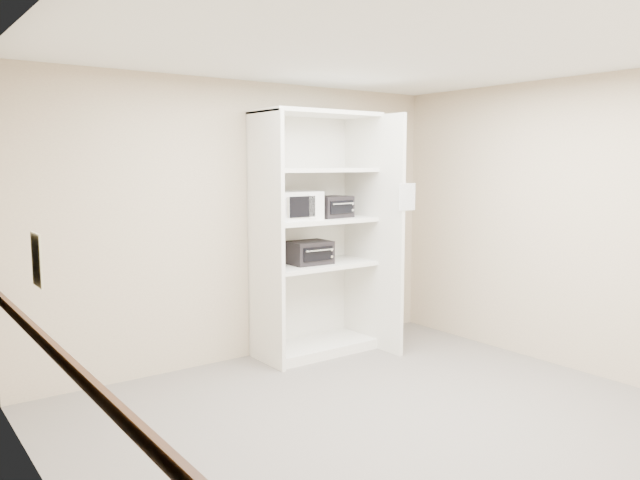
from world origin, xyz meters
TOP-DOWN VIEW (x-y plane):
  - floor at (0.00, 0.00)m, footprint 4.50×4.00m
  - ceiling at (0.00, 0.00)m, footprint 4.50×4.00m
  - wall_back at (0.00, 2.00)m, footprint 4.50×0.02m
  - wall_left at (-2.25, 0.00)m, footprint 0.02×4.00m
  - wall_right at (2.25, 0.00)m, footprint 0.02×4.00m
  - shelving_unit at (0.67, 1.70)m, footprint 1.24×0.92m
  - microwave at (0.36, 1.70)m, footprint 0.46×0.36m
  - toaster_oven_upper at (0.82, 1.70)m, footprint 0.40×0.32m
  - toaster_oven_lower at (0.53, 1.70)m, footprint 0.42×0.32m
  - paper_sign at (1.26, 1.07)m, footprint 0.20×0.01m
  - chair_rail at (-2.23, 0.00)m, footprint 0.04×3.98m
  - wall_poster at (-2.24, 0.47)m, footprint 0.01×0.22m

SIDE VIEW (x-z plane):
  - floor at x=0.00m, z-range -0.01..0.01m
  - chair_rail at x=-2.23m, z-range 0.86..0.94m
  - toaster_oven_lower at x=0.53m, z-range 0.92..1.15m
  - shelving_unit at x=0.67m, z-range -0.08..2.34m
  - wall_back at x=0.00m, z-range 0.00..2.70m
  - wall_left at x=-2.25m, z-range 0.00..2.70m
  - wall_right at x=2.25m, z-range 0.00..2.70m
  - wall_poster at x=-2.24m, z-range 1.22..1.53m
  - toaster_oven_upper at x=0.82m, z-range 1.37..1.59m
  - microwave at x=0.36m, z-range 1.37..1.65m
  - paper_sign at x=1.26m, z-range 1.46..1.72m
  - ceiling at x=0.00m, z-range 2.70..2.71m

